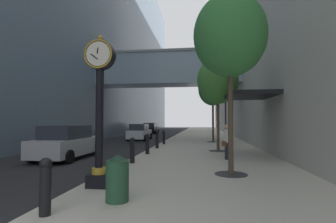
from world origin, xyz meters
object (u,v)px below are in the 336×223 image
object	(u,v)px
bollard_fourth	(147,143)
bollard_sixth	(164,137)
bollard_fifth	(157,140)
bollard_nearest	(45,185)
car_silver_mid	(68,143)
street_tree_mid_near	(218,81)
car_black_near	(151,128)
car_white_far	(140,132)
street_tree_mid_far	(213,89)
trash_bin	(117,177)
pedestrian_walking	(227,141)
bollard_third	(132,150)
street_tree_near	(230,36)
street_clock	(99,103)

from	to	relation	value
bollard_fourth	bollard_sixth	size ratio (longest dim) A/B	1.00
bollard_fourth	bollard_fifth	bearing A→B (deg)	90.00
bollard_nearest	car_silver_mid	distance (m)	8.85
street_tree_mid_near	car_black_near	size ratio (longest dim) A/B	1.28
bollard_fifth	car_white_far	xyz separation A→B (m)	(-3.40, 8.80, 0.09)
street_tree_mid_far	car_white_far	world-z (taller)	street_tree_mid_far
street_tree_mid_far	car_black_near	xyz separation A→B (m)	(-8.95, 16.45, -3.95)
trash_bin	pedestrian_walking	distance (m)	7.40
street_tree_mid_near	car_silver_mid	bearing A→B (deg)	-157.99
bollard_nearest	pedestrian_walking	size ratio (longest dim) A/B	0.66
bollard_nearest	bollard_fourth	xyz separation A→B (m)	(0.00, 9.21, 0.00)
bollard_nearest	bollard_third	distance (m)	6.14
car_black_near	bollard_third	bearing A→B (deg)	-80.02
bollard_third	pedestrian_walking	bearing A→B (deg)	20.65
street_tree_mid_near	street_tree_mid_far	bearing A→B (deg)	90.00
bollard_sixth	street_tree_near	xyz separation A→B (m)	(3.98, -11.06, 4.19)
bollard_third	car_silver_mid	world-z (taller)	car_silver_mid
bollard_third	street_tree_mid_far	bearing A→B (deg)	71.36
bollard_sixth	street_tree_near	bearing A→B (deg)	-70.21
bollard_fifth	car_black_near	bearing A→B (deg)	102.67
street_tree_near	bollard_sixth	bearing A→B (deg)	109.79
bollard_fifth	pedestrian_walking	bearing A→B (deg)	-47.39
street_clock	bollard_sixth	size ratio (longest dim) A/B	3.84
street_clock	car_black_near	world-z (taller)	street_clock
street_tree_mid_near	car_silver_mid	size ratio (longest dim) A/B	1.24
bollard_fourth	bollard_fifth	distance (m)	3.07
street_tree_near	street_tree_mid_far	world-z (taller)	street_tree_near
bollard_sixth	car_black_near	distance (m)	19.67
bollard_nearest	bollard_sixth	bearing A→B (deg)	90.00
street_tree_near	car_black_near	xyz separation A→B (m)	(-8.95, 30.09, -4.08)
bollard_fourth	car_white_far	xyz separation A→B (m)	(-3.40, 11.87, 0.09)
car_white_far	bollard_sixth	bearing A→B (deg)	-59.26
bollard_sixth	pedestrian_walking	xyz separation A→B (m)	(4.20, -7.63, 0.31)
street_clock	car_black_near	bearing A→B (deg)	99.05
trash_bin	bollard_third	bearing A→B (deg)	102.03
bollard_fourth	street_tree_near	distance (m)	7.58
street_tree_mid_far	pedestrian_walking	xyz separation A→B (m)	(0.22, -10.22, -3.75)
street_clock	bollard_third	bearing A→B (deg)	92.30
street_tree_mid_near	trash_bin	bearing A→B (deg)	-105.93
street_tree_mid_far	street_tree_near	bearing A→B (deg)	-90.00
pedestrian_walking	bollard_fifth	bearing A→B (deg)	132.61
bollard_fourth	street_tree_mid_far	world-z (taller)	street_tree_mid_far
street_tree_mid_far	bollard_third	bearing A→B (deg)	-108.64
bollard_third	car_silver_mid	distance (m)	4.35
bollard_sixth	car_black_near	world-z (taller)	car_black_near
bollard_fifth	car_silver_mid	size ratio (longest dim) A/B	0.24
trash_bin	car_black_near	bearing A→B (deg)	100.30
bollard_nearest	street_tree_near	xyz separation A→B (m)	(3.98, 4.30, 4.19)
bollard_third	street_tree_near	xyz separation A→B (m)	(3.98, -1.84, 4.19)
street_clock	bollard_fifth	world-z (taller)	street_clock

